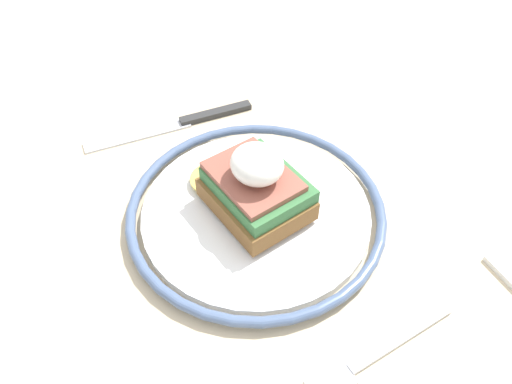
% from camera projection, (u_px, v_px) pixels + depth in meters
% --- Properties ---
extents(dining_table, '(1.05, 0.76, 0.76)m').
position_uv_depth(dining_table, '(270.00, 284.00, 0.58)').
color(dining_table, '#C6B28E').
rests_on(dining_table, ground_plane).
extents(plate, '(0.25, 0.25, 0.02)m').
position_uv_depth(plate, '(256.00, 211.00, 0.49)').
color(plate, white).
rests_on(plate, dining_table).
extents(sandwich, '(0.13, 0.08, 0.07)m').
position_uv_depth(sandwich, '(256.00, 186.00, 0.47)').
color(sandwich, brown).
rests_on(sandwich, plate).
extents(fork, '(0.03, 0.14, 0.00)m').
position_uv_depth(fork, '(376.00, 354.00, 0.40)').
color(fork, silver).
rests_on(fork, dining_table).
extents(knife, '(0.06, 0.20, 0.01)m').
position_uv_depth(knife, '(184.00, 122.00, 0.59)').
color(knife, '#2D2D2D').
rests_on(knife, dining_table).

